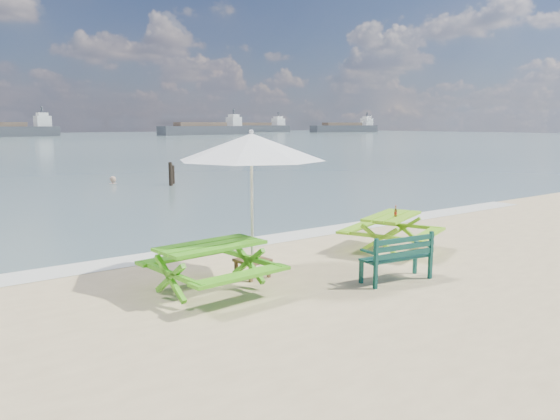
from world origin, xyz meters
TOP-DOWN VIEW (x-y plane):
  - foam_strip at (0.00, 4.60)m, footprint 22.00×0.90m
  - picnic_table_left at (-2.20, 1.76)m, footprint 1.87×2.05m
  - picnic_table_right at (2.38, 2.05)m, footprint 2.24×2.35m
  - park_bench at (0.76, 0.48)m, footprint 1.38×0.61m
  - side_table at (-1.14, 2.17)m, footprint 0.56×0.56m
  - patio_umbrella at (-1.14, 2.17)m, footprint 2.82×2.82m
  - beer_bottle at (2.29, 1.88)m, footprint 0.06×0.06m
  - swimmer at (2.25, 18.92)m, footprint 0.58×0.38m
  - mooring_pilings at (4.19, 16.72)m, footprint 0.56×0.76m
  - cargo_ships at (54.03, 124.46)m, footprint 154.81×32.42m

SIDE VIEW (x-z plane):
  - swimmer at x=2.25m, z-range -1.25..0.33m
  - foam_strip at x=0.00m, z-range 0.00..0.01m
  - side_table at x=-1.14m, z-range 0.01..0.34m
  - park_bench at x=0.76m, z-range -0.16..0.66m
  - mooring_pilings at x=4.19m, z-range -0.24..1.00m
  - picnic_table_right at x=2.38m, z-range -0.02..0.78m
  - picnic_table_left at x=-2.20m, z-range -0.02..0.81m
  - beer_bottle at x=2.29m, z-range 0.76..0.99m
  - cargo_ships at x=54.03m, z-range -1.02..3.38m
  - patio_umbrella at x=-1.14m, z-range 1.05..3.61m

